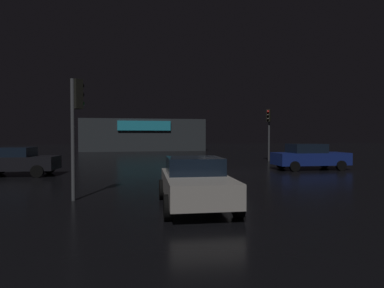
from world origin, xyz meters
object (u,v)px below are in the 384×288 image
(traffic_signal_opposite, at_px, (76,111))
(car_crossing, at_px, (17,161))
(car_near, at_px, (309,157))
(traffic_signal_cross_left, at_px, (269,124))
(store_building, at_px, (143,135))
(car_far, at_px, (195,182))

(traffic_signal_opposite, bearing_deg, car_crossing, 119.85)
(traffic_signal_opposite, bearing_deg, car_near, 28.80)
(traffic_signal_cross_left, distance_m, car_crossing, 18.04)
(store_building, xyz_separation_m, traffic_signal_cross_left, (9.25, -21.73, 0.89))
(car_far, bearing_deg, car_crossing, 131.03)
(store_building, relative_size, car_near, 3.62)
(traffic_signal_opposite, xyz_separation_m, car_crossing, (-4.06, 7.07, -2.14))
(car_near, relative_size, car_far, 1.11)
(traffic_signal_opposite, distance_m, car_crossing, 8.43)
(traffic_signal_cross_left, bearing_deg, store_building, 113.05)
(traffic_signal_opposite, bearing_deg, traffic_signal_cross_left, 46.25)
(car_far, distance_m, car_crossing, 11.62)
(store_building, bearing_deg, car_far, -89.86)
(traffic_signal_cross_left, height_order, car_far, traffic_signal_cross_left)
(traffic_signal_cross_left, xyz_separation_m, car_far, (-9.15, -14.99, -2.30))
(traffic_signal_cross_left, bearing_deg, car_far, -121.42)
(store_building, distance_m, car_near, 29.60)
(car_far, bearing_deg, traffic_signal_opposite, 154.60)
(store_building, xyz_separation_m, car_far, (0.09, -36.72, -1.41))
(car_near, bearing_deg, store_building, 107.65)
(traffic_signal_opposite, height_order, car_crossing, traffic_signal_opposite)
(store_building, xyz_separation_m, car_near, (8.97, -28.18, -1.35))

